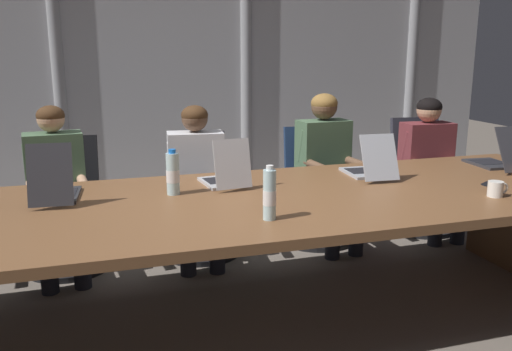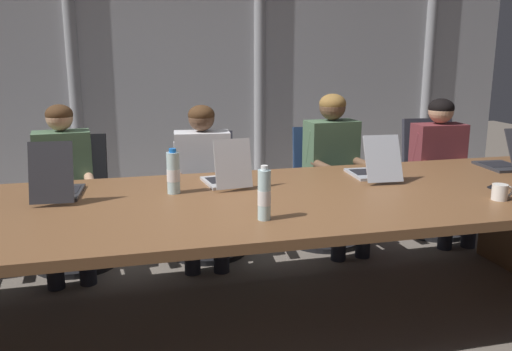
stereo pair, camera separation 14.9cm
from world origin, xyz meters
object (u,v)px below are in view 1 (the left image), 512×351
Objects in this scene: laptop_center at (225,176)px; conference_mic_middle at (491,182)px; coffee_mug_near at (496,189)px; laptop_left_mid at (56,189)px; person_right_end at (431,158)px; water_bottle_secondary at (173,174)px; laptop_right_mid at (369,168)px; laptop_right_end at (498,159)px; person_center at (197,175)px; person_right_mid at (327,161)px; office_chair_right_end at (421,188)px; water_bottle_primary at (270,195)px; person_left_mid at (57,183)px; office_chair_right_mid at (315,199)px; office_chair_left_mid at (67,220)px; office_chair_center at (200,209)px.

laptop_center is 1.59m from conference_mic_middle.
coffee_mug_near reaches higher than conference_mic_middle.
person_right_end reaches higher than laptop_left_mid.
water_bottle_secondary is at bearing -90.66° from laptop_left_mid.
laptop_right_mid is 1.26m from water_bottle_secondary.
laptop_right_end is (1.91, -0.05, 0.00)m from laptop_center.
laptop_right_end is 0.56m from conference_mic_middle.
laptop_center is 0.34× the size of person_center.
office_chair_right_end is at bearing 95.39° from person_right_mid.
laptop_right_mid is 1.11m from water_bottle_primary.
person_left_mid reaches higher than laptop_left_mid.
laptop_right_mid reaches higher than water_bottle_primary.
person_right_mid reaches higher than laptop_right_end.
water_bottle_secondary is at bearing 121.78° from water_bottle_primary.
laptop_center is 0.77× the size of laptop_right_end.
water_bottle_primary is at bearing -25.38° from office_chair_right_mid.
office_chair_left_mid is 0.81× the size of person_center.
person_right_end is at bearing 86.21° from office_chair_right_mid.
laptop_center is 1.36m from office_chair_right_mid.
person_right_mid is 1.55m from water_bottle_secondary.
office_chair_center is 0.78× the size of person_left_mid.
office_chair_right_mid is 3.42× the size of water_bottle_primary.
laptop_left_mid is 2.86m from laptop_right_end.
person_center is 1.95m from person_right_end.
office_chair_right_end is at bearing 95.37° from office_chair_right_mid.
water_bottle_primary is (-1.87, -0.64, 0.06)m from laptop_right_end.
laptop_right_end is 2.24m from water_bottle_secondary.
person_right_mid is (0.03, -0.15, 0.34)m from office_chair_right_mid.
laptop_left_mid is 4.01× the size of conference_mic_middle.
office_chair_left_mid is 0.77× the size of person_right_mid.
water_bottle_primary is (-0.92, -1.55, 0.51)m from office_chair_right_mid.
office_chair_right_mid is at bearing 104.89° from coffee_mug_near.
person_left_mid is (-1.92, 0.73, -0.13)m from laptop_right_mid.
laptop_right_mid is at bearing 93.06° from laptop_right_end.
laptop_right_end is 0.83m from coffee_mug_near.
person_left_mid is 0.97× the size of person_right_mid.
office_chair_right_end is at bearing -45.26° from laptop_right_mid.
office_chair_left_mid is (-2.86, 0.91, -0.44)m from laptop_right_end.
office_chair_right_end is at bearing 100.49° from person_center.
laptop_right_end is 2.10m from person_center.
laptop_right_mid is at bearing 144.59° from conference_mic_middle.
person_right_end is (1.91, -0.15, 0.31)m from office_chair_center.
laptop_center reaches higher than laptop_right_mid.
person_right_end is (1.92, 0.70, -0.13)m from laptop_center.
coffee_mug_near is at bearing -18.46° from person_right_end.
person_center is at bearing -76.02° from office_chair_right_mid.
laptop_right_mid is 4.00× the size of conference_mic_middle.
person_center is at bearing -79.60° from office_chair_right_end.
office_chair_center is 0.34m from person_center.
office_chair_center is (0.01, 0.86, -0.45)m from laptop_center.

